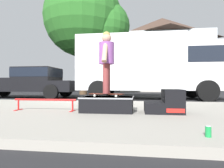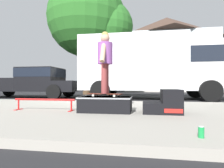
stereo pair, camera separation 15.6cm
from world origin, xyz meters
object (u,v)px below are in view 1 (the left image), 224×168
at_px(soda_can, 208,132).
at_px(street_tree_main, 88,20).
at_px(box_truck, 150,65).
at_px(skate_box, 108,103).
at_px(skateboard, 107,94).
at_px(kicker_ramp, 167,103).
at_px(skater_kid, 107,57).
at_px(grind_rail, 45,102).
at_px(pickup_truck_black, 28,81).

bearing_deg(soda_can, street_tree_main, 111.72).
height_order(box_truck, street_tree_main, street_tree_main).
relative_size(skate_box, soda_can, 8.97).
height_order(skateboard, soda_can, skateboard).
xyz_separation_m(kicker_ramp, street_tree_main, (-4.17, 9.09, 5.01)).
xyz_separation_m(kicker_ramp, skateboard, (-1.30, 0.04, 0.18)).
relative_size(skater_kid, street_tree_main, 0.17).
bearing_deg(skater_kid, box_truck, 76.67).
bearing_deg(grind_rail, skateboard, 3.65).
height_order(skater_kid, box_truck, box_truck).
relative_size(skateboard, soda_can, 6.37).
height_order(soda_can, pickup_truck_black, pickup_truck_black).
relative_size(grind_rail, soda_can, 11.73).
xyz_separation_m(grind_rail, pickup_truck_black, (-3.76, 5.43, 0.57)).
height_order(skate_box, pickup_truck_black, pickup_truck_black).
bearing_deg(grind_rail, box_truck, 63.89).
distance_m(box_truck, pickup_truck_black, 6.51).
bearing_deg(skateboard, street_tree_main, 107.62).
bearing_deg(street_tree_main, skater_kid, -72.38).
bearing_deg(skate_box, pickup_truck_black, 134.07).
xyz_separation_m(skate_box, skater_kid, (-0.03, 0.04, 1.04)).
height_order(grind_rail, street_tree_main, street_tree_main).
bearing_deg(street_tree_main, soda_can, -68.28).
bearing_deg(skate_box, kicker_ramp, -0.02).
relative_size(skateboard, street_tree_main, 0.10).
bearing_deg(skate_box, soda_can, -51.92).
height_order(kicker_ramp, skateboard, kicker_ramp).
xyz_separation_m(skateboard, street_tree_main, (-2.87, 9.05, 4.83)).
xyz_separation_m(skate_box, skateboard, (-0.03, 0.04, 0.21)).
xyz_separation_m(kicker_ramp, skater_kid, (-1.30, 0.04, 1.01)).
distance_m(kicker_ramp, skateboard, 1.31).
bearing_deg(street_tree_main, skateboard, -72.38).
bearing_deg(grind_rail, street_tree_main, 99.05).
height_order(kicker_ramp, grind_rail, kicker_ramp).
relative_size(kicker_ramp, skateboard, 0.97).
height_order(grind_rail, pickup_truck_black, pickup_truck_black).
height_order(skater_kid, street_tree_main, street_tree_main).
height_order(skate_box, soda_can, skate_box).
xyz_separation_m(skater_kid, pickup_truck_black, (-5.18, 5.34, -0.44)).
bearing_deg(grind_rail, kicker_ramp, 1.06).
height_order(grind_rail, box_truck, box_truck).
distance_m(soda_can, street_tree_main, 12.86).
height_order(skate_box, street_tree_main, street_tree_main).
relative_size(skate_box, grind_rail, 0.76).
height_order(skater_kid, pickup_truck_black, skater_kid).
bearing_deg(street_tree_main, kicker_ramp, -65.34).
distance_m(kicker_ramp, pickup_truck_black, 8.44).
bearing_deg(skate_box, grind_rail, -178.00).
bearing_deg(box_truck, skateboard, -103.33).
xyz_separation_m(grind_rail, skateboard, (1.42, 0.09, 0.18)).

